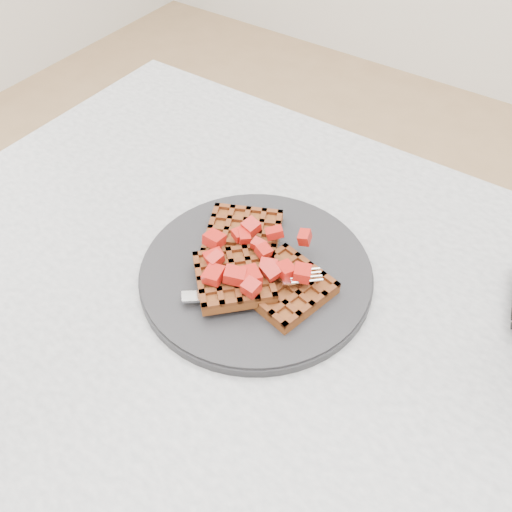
% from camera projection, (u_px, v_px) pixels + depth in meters
% --- Properties ---
extents(table, '(1.20, 0.80, 0.75)m').
position_uv_depth(table, '(303.00, 385.00, 0.76)').
color(table, beige).
rests_on(table, ground).
extents(plate, '(0.30, 0.30, 0.02)m').
position_uv_depth(plate, '(256.00, 273.00, 0.73)').
color(plate, black).
rests_on(plate, table).
extents(waffles, '(0.22, 0.20, 0.03)m').
position_uv_depth(waffles, '(254.00, 265.00, 0.72)').
color(waffles, brown).
rests_on(waffles, plate).
extents(strawberry_pile, '(0.15, 0.15, 0.02)m').
position_uv_depth(strawberry_pile, '(256.00, 248.00, 0.70)').
color(strawberry_pile, '#960704').
rests_on(strawberry_pile, waffles).
extents(fork, '(0.15, 0.14, 0.02)m').
position_uv_depth(fork, '(262.00, 291.00, 0.69)').
color(fork, silver).
rests_on(fork, plate).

